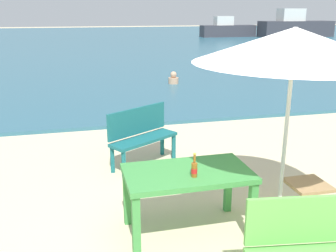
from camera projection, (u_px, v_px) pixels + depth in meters
name	position (u px, v px, depth m)	size (l,w,h in m)	color
sea_water	(94.00, 41.00, 31.73)	(120.00, 50.00, 0.08)	#2D6075
picnic_table_green	(187.00, 180.00, 4.26)	(1.40, 0.80, 0.76)	#3D8C42
beer_bottle_amber	(194.00, 169.00, 4.05)	(0.07, 0.07, 0.26)	brown
patio_umbrella	(294.00, 45.00, 3.91)	(2.10, 2.10, 2.30)	silver
side_table_wood	(307.00, 198.00, 4.49)	(0.44, 0.44, 0.54)	#9E7A51
bench_teal_center	(141.00, 133.00, 6.23)	(1.21, 0.94, 0.95)	#196066
bench_green_left	(316.00, 244.00, 3.27)	(1.24, 0.53, 0.95)	#60B24C
swimmer_person	(173.00, 79.00, 12.90)	(0.34, 0.34, 0.41)	tan
boat_fishing_trawler	(227.00, 29.00, 35.53)	(5.09, 1.39, 1.85)	#38383F
boat_tanker	(295.00, 27.00, 35.44)	(6.93, 1.89, 2.52)	#38383F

